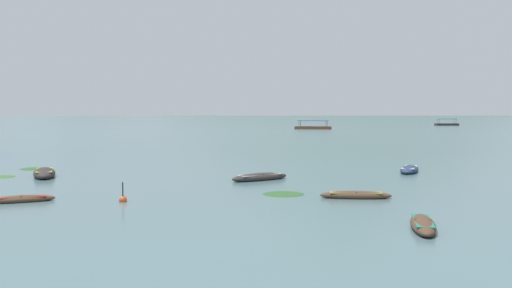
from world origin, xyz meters
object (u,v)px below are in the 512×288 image
Objects in this scene: rowboat_0 at (44,173)px; mooring_buoy at (123,200)px; rowboat_2 at (21,199)px; rowboat_6 at (409,170)px; rowboat_1 at (356,195)px; ferry_1 at (447,124)px; rowboat_5 at (423,225)px; rowboat_4 at (260,177)px; ferry_0 at (313,127)px.

rowboat_0 is 13.05m from mooring_buoy.
rowboat_6 is at bearing 32.88° from rowboat_2.
mooring_buoy is at bearing -50.00° from rowboat_0.
rowboat_1 is (19.91, -8.40, -0.08)m from rowboat_0.
ferry_1 is (54.88, 164.29, 0.30)m from rowboat_1.
mooring_buoy is at bearing -140.84° from rowboat_6.
mooring_buoy is (-66.40, -165.89, -0.35)m from ferry_1.
rowboat_2 is at bearing 163.66° from rowboat_5.
rowboat_1 is at bearing -54.38° from rowboat_4.
ferry_0 is 9.47× the size of mooring_buoy.
ferry_0 is (5.15, 119.40, 0.30)m from rowboat_1.
rowboat_1 is 0.36× the size of ferry_0.
rowboat_5 is 0.45× the size of ferry_1.
rowboat_6 reaches higher than rowboat_2.
rowboat_0 is 25.87m from rowboat_6.
mooring_buoy reaches higher than rowboat_5.
ferry_0 reaches higher than rowboat_4.
rowboat_2 is 0.87× the size of rowboat_5.
rowboat_6 is at bearing 8.86° from rowboat_0.
rowboat_1 is 1.00× the size of rowboat_5.
rowboat_4 reaches higher than rowboat_2.
rowboat_6 is 22.14m from mooring_buoy.
rowboat_2 is at bearing -173.42° from rowboat_1.
rowboat_5 reaches higher than rowboat_1.
ferry_1 reaches higher than mooring_buoy.
rowboat_2 is 14.50m from rowboat_4.
ferry_1 is at bearing 69.09° from rowboat_4.
mooring_buoy is (-17.17, -13.98, -0.09)m from rowboat_6.
rowboat_4 reaches higher than rowboat_5.
rowboat_4 is 1.12× the size of rowboat_5.
rowboat_1 is at bearing 7.90° from mooring_buoy.
rowboat_2 is at bearing -113.23° from ferry_1.
rowboat_2 is 26.31m from rowboat_6.
mooring_buoy is (-11.52, -1.60, -0.05)m from rowboat_1.
ferry_0 is 1.24× the size of ferry_1.
rowboat_1 is at bearing -92.47° from ferry_0.
rowboat_1 is 119.51m from ferry_0.
ferry_1 is 7.63× the size of mooring_buoy.
rowboat_1 is 0.45× the size of ferry_1.
rowboat_4 is (-5.15, 7.19, 0.04)m from rowboat_1.
ferry_1 reaches higher than rowboat_5.
ferry_1 is (71.33, 166.18, 0.32)m from rowboat_2.
mooring_buoy is (-16.67, -121.00, -0.35)m from ferry_0.
ferry_1 is at bearing 42.07° from ferry_0.
rowboat_6 is at bearing 77.99° from rowboat_5.
rowboat_6 is (10.80, 5.19, 0.01)m from rowboat_4.
rowboat_0 is 10.86m from rowboat_2.
rowboat_0 is at bearing -115.63° from ferry_1.
rowboat_5 is at bearing -102.01° from rowboat_6.
rowboat_1 is 13.61m from rowboat_6.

